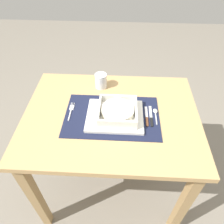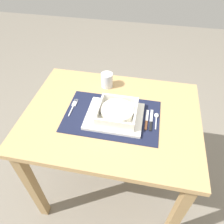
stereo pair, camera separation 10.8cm
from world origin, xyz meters
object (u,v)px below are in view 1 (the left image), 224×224
object	(u,v)px
dining_table	(111,129)
drinking_glass	(101,81)
bread_knife	(147,117)
fork	(71,110)
porridge_bowl	(118,112)
spoon	(155,112)
butter_knife	(151,117)

from	to	relation	value
dining_table	drinking_glass	size ratio (longest dim) A/B	10.60
dining_table	bread_knife	bearing A→B (deg)	-5.90
dining_table	fork	xyz separation A→B (m)	(-0.21, 0.02, 0.12)
porridge_bowl	fork	world-z (taller)	porridge_bowl
dining_table	porridge_bowl	world-z (taller)	porridge_bowl
spoon	butter_knife	bearing A→B (deg)	-122.96
porridge_bowl	spoon	bearing A→B (deg)	11.39
dining_table	bread_knife	distance (m)	0.22
butter_knife	dining_table	bearing A→B (deg)	176.79
dining_table	bread_knife	xyz separation A→B (m)	(0.18, -0.02, 0.12)
fork	drinking_glass	bearing A→B (deg)	56.96
porridge_bowl	butter_knife	distance (m)	0.17
porridge_bowl	bread_knife	distance (m)	0.15
drinking_glass	bread_knife	bearing A→B (deg)	-44.02
porridge_bowl	drinking_glass	bearing A→B (deg)	112.97
fork	bread_knife	size ratio (longest dim) A/B	0.97
bread_knife	fork	bearing A→B (deg)	170.30
porridge_bowl	bread_knife	xyz separation A→B (m)	(0.15, 0.00, -0.04)
drinking_glass	porridge_bowl	bearing A→B (deg)	-67.03
dining_table	butter_knife	xyz separation A→B (m)	(0.20, -0.02, 0.12)
dining_table	butter_knife	bearing A→B (deg)	-4.81
bread_knife	drinking_glass	bearing A→B (deg)	131.26
drinking_glass	fork	bearing A→B (deg)	-123.35
butter_knife	porridge_bowl	bearing A→B (deg)	-176.58
butter_knife	spoon	bearing A→B (deg)	55.42
fork	spoon	bearing A→B (deg)	0.48
dining_table	porridge_bowl	distance (m)	0.16
porridge_bowl	spoon	xyz separation A→B (m)	(0.19, 0.04, -0.03)
dining_table	drinking_glass	distance (m)	0.28
fork	bread_knife	distance (m)	0.39
dining_table	bread_knife	size ratio (longest dim) A/B	6.60
butter_knife	drinking_glass	xyz separation A→B (m)	(-0.28, 0.24, 0.03)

